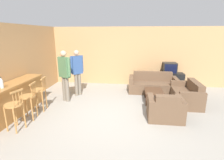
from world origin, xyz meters
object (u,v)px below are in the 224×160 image
Objects in this scene: bottle at (1,83)px; tv at (170,68)px; bar_chair_near at (14,108)px; armchair_near at (165,109)px; person_by_window at (77,70)px; coffee_table at (154,92)px; loveseat_right at (187,95)px; bar_chair_far at (39,92)px; couch_far at (153,85)px; tv_unit at (169,80)px; bar_chair_mid at (29,99)px; person_by_counter at (65,73)px.

tv is at bearing 37.68° from bottle.
tv reaches higher than bar_chair_near.
person_by_window reaches higher than armchair_near.
loveseat_right is at bearing 0.56° from coffee_table.
couch_far is at bearing 31.74° from bar_chair_far.
bar_chair_far is 3.72m from armchair_near.
tv_unit is 4.16× the size of bottle.
couch_far is at bearing -136.61° from tv_unit.
bar_chair_mid is 0.84× the size of tv_unit.
person_by_counter is at bearing -151.70° from tv.
loveseat_right is (4.63, 1.16, -0.29)m from bar_chair_far.
bar_chair_far is 5.24m from tv.
couch_far reaches higher than coffee_table.
coffee_table is at bearing 25.99° from bottle.
tv reaches higher than couch_far.
coffee_table is 2.88× the size of bottle.
couch_far reaches higher than armchair_near.
person_by_window is at bearing -158.08° from tv_unit.
bar_chair_near is 3.86m from armchair_near.
bar_chair_far is 0.84× the size of tv_unit.
tv is at bearing 28.30° from person_by_counter.
tv is (0.64, 3.04, 0.59)m from armchair_near.
bar_chair_far is at bearing -148.26° from couch_far.
person_by_window reaches higher than tv_unit.
bar_chair_far is 3.51× the size of bottle.
bottle is at bearing -118.26° from person_by_window.
tv_unit is 0.71× the size of person_by_window.
coffee_table is at bearing 33.13° from bar_chair_near.
bar_chair_near is 5.18m from loveseat_right.
coffee_table is 4.55m from bottle.
bar_chair_mid is 2.20m from person_by_window.
couch_far is 1.08m from coffee_table.
couch_far is 3.47m from person_by_counter.
bar_chair_far is at bearing -165.95° from loveseat_right.
bar_chair_mid is 0.60× the size of person_by_window.
bar_chair_mid is at bearing 89.98° from bar_chair_near.
loveseat_right is 3.98m from person_by_window.
armchair_near is 0.54× the size of person_by_counter.
coffee_table is 0.48× the size of person_by_counter.
bar_chair_far is at bearing 178.27° from armchair_near.
bar_chair_near is 1.15m from bar_chair_far.
tv_unit is at bearing 34.03° from bar_chair_far.
bar_chair_far is 1.69m from person_by_window.
bar_chair_near is 0.70× the size of loveseat_right.
bar_chair_near is at bearing -90.02° from bar_chair_mid.
loveseat_right is at bearing -80.72° from tv_unit.
couch_far is at bearing 92.84° from armchair_near.
bar_chair_near is at bearing -153.48° from loveseat_right.
bar_chair_near reaches higher than armchair_near.
bar_chair_far is at bearing 89.99° from bar_chair_near.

